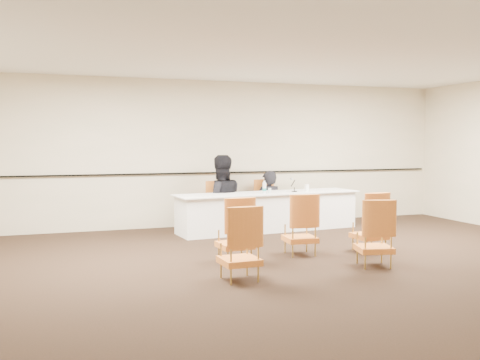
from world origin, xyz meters
The scene contains 19 objects.
floor centered at (0.00, 0.00, 0.00)m, with size 10.00×10.00×0.00m, color black.
ceiling centered at (0.00, 0.00, 3.00)m, with size 10.00×10.00×0.00m, color silver.
wall_back centered at (0.00, 4.00, 1.50)m, with size 10.00×0.04×3.00m, color beige.
wall_rail centered at (0.00, 3.96, 1.10)m, with size 9.80×0.04×0.03m, color black.
panel_table centered at (0.57, 2.99, 0.37)m, with size 3.73×0.86×0.75m, color white, non-canonical shape.
panelist_main centered at (0.81, 3.57, 0.34)m, with size 0.58×0.38×1.60m, color black.
panelist_main_chair centered at (0.81, 3.57, 0.47)m, with size 0.50×0.50×0.95m, color #B85321, non-canonical shape.
panelist_second centered at (-0.27, 3.46, 0.50)m, with size 0.95×0.74×1.96m, color black.
panelist_second_chair centered at (-0.27, 3.46, 0.47)m, with size 0.50×0.50×0.95m, color #B85321, non-canonical shape.
papers centered at (1.16, 3.04, 0.75)m, with size 0.30×0.22×0.00m, color silver.
microphone centered at (1.11, 2.94, 0.89)m, with size 0.10×0.20×0.28m, color black, non-canonical shape.
water_bottle centered at (0.45, 2.88, 0.87)m, with size 0.07×0.07×0.24m, color teal, non-canonical shape.
drinking_glass centered at (0.56, 2.88, 0.80)m, with size 0.06×0.06×0.10m, color silver.
coffee_cup centered at (1.38, 2.94, 0.82)m, with size 0.09×0.09×0.14m, color white.
aud_chair_front_left centered at (-0.93, 0.55, 0.47)m, with size 0.50×0.50×0.95m, color #B85321, non-canonical shape.
aud_chair_front_mid centered at (0.17, 0.70, 0.47)m, with size 0.50×0.50×0.95m, color #B85321, non-canonical shape.
aud_chair_front_right centered at (1.32, 0.57, 0.47)m, with size 0.50×0.50×0.95m, color #B85321, non-canonical shape.
aud_chair_back_left centered at (-1.20, -0.45, 0.47)m, with size 0.50×0.50×0.95m, color #B85321, non-canonical shape.
aud_chair_back_right centered at (0.82, -0.33, 0.47)m, with size 0.50×0.50×0.95m, color #B85321, non-canonical shape.
Camera 1 is at (-3.33, -6.69, 1.72)m, focal length 40.00 mm.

